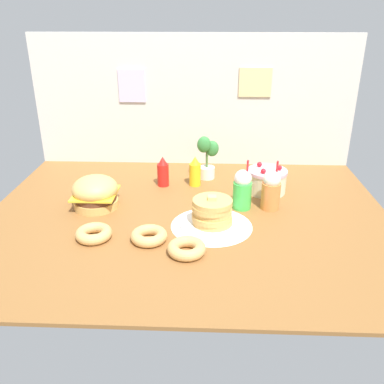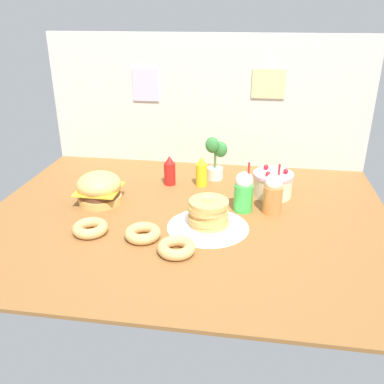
{
  "view_description": "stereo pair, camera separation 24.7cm",
  "coord_description": "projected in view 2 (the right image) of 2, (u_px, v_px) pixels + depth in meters",
  "views": [
    {
      "loc": [
        0.12,
        -2.2,
        1.14
      ],
      "look_at": [
        0.02,
        0.06,
        0.13
      ],
      "focal_mm": 38.47,
      "sensor_mm": 36.0,
      "label": 1
    },
    {
      "loc": [
        0.37,
        -2.17,
        1.14
      ],
      "look_at": [
        0.02,
        0.06,
        0.13
      ],
      "focal_mm": 38.47,
      "sensor_mm": 36.0,
      "label": 2
    }
  ],
  "objects": [
    {
      "name": "back_wall",
      "position": [
        206.0,
        101.0,
        3.12
      ],
      "size": [
        2.44,
        0.04,
        0.99
      ],
      "color": "beige",
      "rests_on": "ground_plane"
    },
    {
      "name": "mustard_bottle",
      "position": [
        202.0,
        172.0,
        2.86
      ],
      "size": [
        0.08,
        0.08,
        0.21
      ],
      "color": "yellow",
      "rests_on": "ground_plane"
    },
    {
      "name": "donut_pink_glaze",
      "position": [
        90.0,
        228.0,
        2.28
      ],
      "size": [
        0.2,
        0.2,
        0.06
      ],
      "color": "tan",
      "rests_on": "ground_plane"
    },
    {
      "name": "donut_vanilla",
      "position": [
        176.0,
        248.0,
        2.09
      ],
      "size": [
        0.2,
        0.2,
        0.06
      ],
      "color": "tan",
      "rests_on": "ground_plane"
    },
    {
      "name": "orange_float_cup",
      "position": [
        273.0,
        193.0,
        2.47
      ],
      "size": [
        0.12,
        0.12,
        0.32
      ],
      "color": "orange",
      "rests_on": "ground_plane"
    },
    {
      "name": "ketchup_bottle",
      "position": [
        170.0,
        171.0,
        2.88
      ],
      "size": [
        0.08,
        0.08,
        0.21
      ],
      "color": "red",
      "rests_on": "ground_plane"
    },
    {
      "name": "pancake_stack",
      "position": [
        208.0,
        215.0,
        2.32
      ],
      "size": [
        0.36,
        0.36,
        0.19
      ],
      "color": "white",
      "rests_on": "doily_mat"
    },
    {
      "name": "layer_cake",
      "position": [
        273.0,
        184.0,
        2.72
      ],
      "size": [
        0.27,
        0.27,
        0.19
      ],
      "color": "beige",
      "rests_on": "ground_plane"
    },
    {
      "name": "burger",
      "position": [
        99.0,
        188.0,
        2.61
      ],
      "size": [
        0.28,
        0.28,
        0.2
      ],
      "color": "#DBA859",
      "rests_on": "ground_plane"
    },
    {
      "name": "donut_chocolate",
      "position": [
        143.0,
        233.0,
        2.22
      ],
      "size": [
        0.2,
        0.2,
        0.06
      ],
      "color": "tan",
      "rests_on": "ground_plane"
    },
    {
      "name": "cream_soda_cup",
      "position": [
        244.0,
        192.0,
        2.5
      ],
      "size": [
        0.12,
        0.12,
        0.32
      ],
      "color": "green",
      "rests_on": "ground_plane"
    },
    {
      "name": "doily_mat",
      "position": [
        208.0,
        227.0,
        2.35
      ],
      "size": [
        0.47,
        0.47,
        0.0
      ],
      "primitive_type": "cylinder",
      "color": "white",
      "rests_on": "ground_plane"
    },
    {
      "name": "ground_plane",
      "position": [
        186.0,
        217.0,
        2.48
      ],
      "size": [
        2.44,
        1.89,
        0.02
      ],
      "primitive_type": "cube",
      "color": "brown"
    },
    {
      "name": "potted_plant",
      "position": [
        215.0,
        156.0,
        2.95
      ],
      "size": [
        0.16,
        0.12,
        0.32
      ],
      "color": "white",
      "rests_on": "ground_plane"
    }
  ]
}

